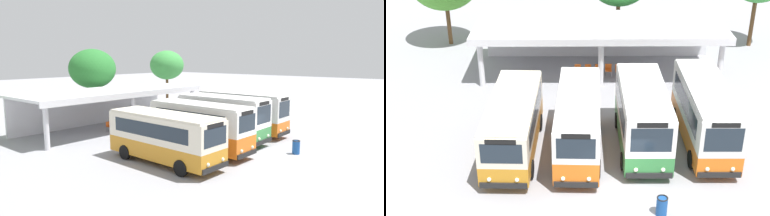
% 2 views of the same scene
% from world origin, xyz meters
% --- Properties ---
extents(ground_plane, '(180.00, 180.00, 0.00)m').
position_xyz_m(ground_plane, '(0.00, 0.00, 0.00)').
color(ground_plane, '#939399').
extents(city_bus_nearest_orange, '(2.59, 7.73, 2.99)m').
position_xyz_m(city_bus_nearest_orange, '(-5.26, 4.38, 1.67)').
color(city_bus_nearest_orange, black).
rests_on(city_bus_nearest_orange, ground).
extents(city_bus_second_in_row, '(2.44, 7.51, 3.24)m').
position_xyz_m(city_bus_second_in_row, '(-1.98, 4.31, 1.79)').
color(city_bus_second_in_row, black).
rests_on(city_bus_second_in_row, ground).
extents(city_bus_middle_cream, '(2.44, 6.92, 3.39)m').
position_xyz_m(city_bus_middle_cream, '(1.30, 4.74, 1.87)').
color(city_bus_middle_cream, black).
rests_on(city_bus_middle_cream, ground).
extents(city_bus_fourth_amber, '(2.30, 7.59, 3.36)m').
position_xyz_m(city_bus_fourth_amber, '(4.58, 5.11, 1.85)').
color(city_bus_fourth_amber, black).
rests_on(city_bus_fourth_amber, ground).
extents(terminal_canopy, '(16.74, 6.27, 3.40)m').
position_xyz_m(terminal_canopy, '(-0.45, 15.86, 2.70)').
color(terminal_canopy, silver).
rests_on(terminal_canopy, ground).
extents(waiting_chair_end_by_column, '(0.44, 0.44, 0.86)m').
position_xyz_m(waiting_chair_end_by_column, '(-1.93, 14.02, 0.52)').
color(waiting_chair_end_by_column, slate).
rests_on(waiting_chair_end_by_column, ground).
extents(waiting_chair_second_from_end, '(0.44, 0.44, 0.86)m').
position_xyz_m(waiting_chair_second_from_end, '(-1.24, 14.00, 0.52)').
color(waiting_chair_second_from_end, slate).
rests_on(waiting_chair_second_from_end, ground).
extents(waiting_chair_middle_seat, '(0.44, 0.44, 0.86)m').
position_xyz_m(waiting_chair_middle_seat, '(-0.54, 14.02, 0.52)').
color(waiting_chair_middle_seat, slate).
rests_on(waiting_chair_middle_seat, ground).
extents(waiting_chair_fourth_seat, '(0.44, 0.44, 0.86)m').
position_xyz_m(waiting_chair_fourth_seat, '(0.15, 14.08, 0.52)').
color(waiting_chair_fourth_seat, slate).
rests_on(waiting_chair_fourth_seat, ground).
extents(waiting_chair_fifth_seat, '(0.44, 0.44, 0.86)m').
position_xyz_m(waiting_chair_fifth_seat, '(0.84, 13.98, 0.52)').
color(waiting_chair_fifth_seat, slate).
rests_on(waiting_chair_fifth_seat, ground).
extents(waiting_chair_far_end_seat, '(0.44, 0.44, 0.86)m').
position_xyz_m(waiting_chair_far_end_seat, '(1.54, 14.09, 0.52)').
color(waiting_chair_far_end_seat, slate).
rests_on(waiting_chair_far_end_seat, ground).
extents(roadside_tree_behind_canopy, '(4.65, 4.65, 7.03)m').
position_xyz_m(roadside_tree_behind_canopy, '(1.23, 20.59, 5.04)').
color(roadside_tree_behind_canopy, brown).
rests_on(roadside_tree_behind_canopy, ground).
extents(roadside_tree_east_of_canopy, '(4.15, 4.15, 7.01)m').
position_xyz_m(roadside_tree_east_of_canopy, '(11.53, 20.02, 5.22)').
color(roadside_tree_east_of_canopy, brown).
rests_on(roadside_tree_east_of_canopy, ground).
extents(litter_bin_apron, '(0.49, 0.49, 0.90)m').
position_xyz_m(litter_bin_apron, '(1.54, -0.86, 0.46)').
color(litter_bin_apron, '#19478C').
rests_on(litter_bin_apron, ground).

